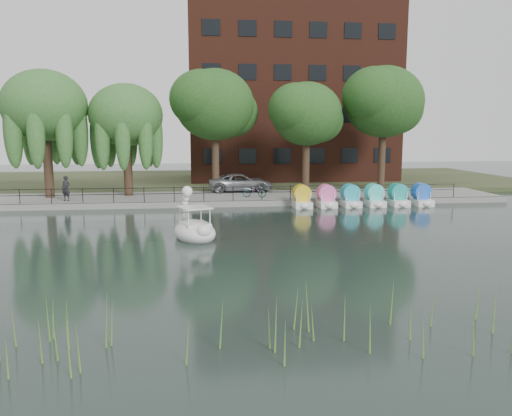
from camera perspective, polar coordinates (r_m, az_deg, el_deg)
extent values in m
plane|color=#2D3E3A|center=(21.42, -0.08, -5.10)|extent=(120.00, 120.00, 0.00)
cube|color=gray|center=(37.06, -2.93, 1.13)|extent=(40.00, 6.00, 0.40)
cube|color=gray|center=(34.15, -2.61, 0.47)|extent=(40.00, 0.25, 0.40)
cube|color=#47512D|center=(50.95, -3.98, 3.20)|extent=(60.00, 22.00, 0.36)
cylinder|color=black|center=(34.20, -2.64, 2.43)|extent=(32.00, 0.04, 0.04)
cylinder|color=black|center=(34.25, -2.64, 1.76)|extent=(32.00, 0.04, 0.04)
cylinder|color=black|center=(34.25, -2.64, 1.68)|extent=(0.05, 0.05, 1.00)
cube|color=#4C1E16|center=(51.69, 3.90, 13.47)|extent=(20.00, 10.00, 18.00)
cylinder|color=#473323|center=(38.73, -22.64, 4.22)|extent=(0.60, 0.60, 4.20)
ellipsoid|color=#4B883E|center=(38.68, -23.03, 10.74)|extent=(5.88, 5.88, 5.00)
cylinder|color=#473323|center=(38.11, -14.42, 4.25)|extent=(0.60, 0.60, 3.80)
ellipsoid|color=#4B883E|center=(38.02, -14.65, 10.25)|extent=(5.32, 5.32, 4.52)
cylinder|color=#473323|center=(38.76, -4.64, 5.09)|extent=(0.60, 0.60, 4.50)
ellipsoid|color=#316024|center=(38.73, -4.72, 11.67)|extent=(6.00, 6.00, 5.10)
cylinder|color=#473323|center=(39.16, 5.72, 4.78)|extent=(0.60, 0.60, 4.05)
ellipsoid|color=#316024|center=(39.09, 5.81, 10.65)|extent=(5.40, 5.40, 4.59)
cylinder|color=#473323|center=(41.96, 14.17, 5.29)|extent=(0.60, 0.60, 4.72)
ellipsoid|color=#316024|center=(41.96, 14.41, 11.67)|extent=(6.30, 6.30, 5.36)
imported|color=gray|center=(39.37, -1.72, 3.06)|extent=(2.66, 5.79, 1.61)
imported|color=gray|center=(36.00, -0.17, 2.04)|extent=(1.08, 1.82, 1.00)
imported|color=black|center=(36.37, -20.90, 2.30)|extent=(0.84, 0.71, 1.98)
ellipsoid|color=white|center=(24.19, -7.01, -2.76)|extent=(2.73, 3.36, 0.65)
cube|color=white|center=(24.03, -6.94, -2.06)|extent=(1.56, 1.62, 0.32)
cube|color=white|center=(23.92, -7.02, 0.07)|extent=(1.77, 1.83, 0.06)
ellipsoid|color=white|center=(23.00, -5.96, -2.66)|extent=(0.82, 0.73, 0.60)
sphere|color=white|center=(24.79, -7.87, 1.91)|extent=(0.52, 0.52, 0.52)
cone|color=black|center=(25.12, -8.13, 1.92)|extent=(0.30, 0.34, 0.22)
cylinder|color=yellow|center=(24.97, -8.02, 1.91)|extent=(0.30, 0.20, 0.28)
cube|color=white|center=(33.98, 5.27, 0.44)|extent=(1.15, 1.70, 0.44)
cylinder|color=yellow|center=(33.98, 5.25, 1.68)|extent=(0.90, 1.20, 0.90)
cube|color=white|center=(34.37, 8.04, 0.48)|extent=(1.15, 1.70, 0.44)
cylinder|color=pink|center=(34.37, 8.03, 1.71)|extent=(0.90, 1.20, 0.90)
cube|color=white|center=(34.84, 10.75, 0.53)|extent=(1.15, 1.70, 0.44)
cylinder|color=#24ADC7|center=(34.84, 10.73, 1.74)|extent=(0.90, 1.20, 0.90)
cube|color=white|center=(35.39, 13.37, 0.57)|extent=(1.15, 1.70, 0.44)
cylinder|color=#3FDFD8|center=(35.39, 13.36, 1.76)|extent=(0.90, 1.20, 0.90)
cube|color=white|center=(36.00, 15.92, 0.61)|extent=(1.15, 1.70, 0.44)
cylinder|color=teal|center=(36.00, 15.91, 1.78)|extent=(0.90, 1.20, 0.90)
cube|color=white|center=(36.69, 18.37, 0.64)|extent=(1.15, 1.70, 0.44)
cylinder|color=blue|center=(36.69, 18.36, 1.79)|extent=(0.90, 1.20, 0.90)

